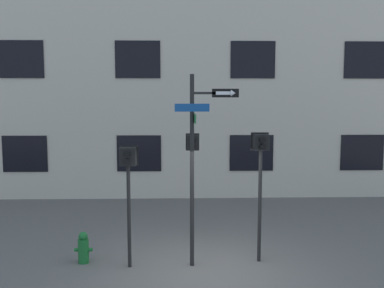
{
  "coord_description": "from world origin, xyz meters",
  "views": [
    {
      "loc": [
        -0.56,
        -8.52,
        3.65
      ],
      "look_at": [
        -0.3,
        0.4,
        2.65
      ],
      "focal_mm": 40.0,
      "sensor_mm": 36.0,
      "label": 1
    }
  ],
  "objects_px": {
    "pedestrian_signal_left": "(128,172)",
    "pedestrian_signal_across": "(193,155)",
    "street_sign_pole": "(196,155)",
    "pedestrian_signal_right": "(261,162)",
    "fire_hydrant": "(83,248)"
  },
  "relations": [
    {
      "from": "pedestrian_signal_left",
      "to": "pedestrian_signal_across",
      "type": "xyz_separation_m",
      "value": [
        1.43,
        2.43,
        0.01
      ]
    },
    {
      "from": "street_sign_pole",
      "to": "pedestrian_signal_across",
      "type": "bearing_deg",
      "value": 90.08
    },
    {
      "from": "street_sign_pole",
      "to": "pedestrian_signal_right",
      "type": "distance_m",
      "value": 1.44
    },
    {
      "from": "pedestrian_signal_right",
      "to": "fire_hydrant",
      "type": "xyz_separation_m",
      "value": [
        -3.88,
        0.02,
        -1.89
      ]
    },
    {
      "from": "street_sign_pole",
      "to": "fire_hydrant",
      "type": "relative_size",
      "value": 5.88
    },
    {
      "from": "street_sign_pole",
      "to": "pedestrian_signal_right",
      "type": "bearing_deg",
      "value": 8.5
    },
    {
      "from": "pedestrian_signal_across",
      "to": "fire_hydrant",
      "type": "distance_m",
      "value": 3.72
    },
    {
      "from": "street_sign_pole",
      "to": "pedestrian_signal_right",
      "type": "height_order",
      "value": "street_sign_pole"
    },
    {
      "from": "pedestrian_signal_across",
      "to": "pedestrian_signal_left",
      "type": "bearing_deg",
      "value": -120.4
    },
    {
      "from": "pedestrian_signal_right",
      "to": "fire_hydrant",
      "type": "distance_m",
      "value": 4.32
    },
    {
      "from": "fire_hydrant",
      "to": "pedestrian_signal_across",
      "type": "bearing_deg",
      "value": 41.34
    },
    {
      "from": "pedestrian_signal_left",
      "to": "pedestrian_signal_across",
      "type": "bearing_deg",
      "value": 59.6
    },
    {
      "from": "street_sign_pole",
      "to": "fire_hydrant",
      "type": "bearing_deg",
      "value": 174.76
    },
    {
      "from": "pedestrian_signal_left",
      "to": "fire_hydrant",
      "type": "distance_m",
      "value": 2.04
    },
    {
      "from": "pedestrian_signal_across",
      "to": "fire_hydrant",
      "type": "height_order",
      "value": "pedestrian_signal_across"
    }
  ]
}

